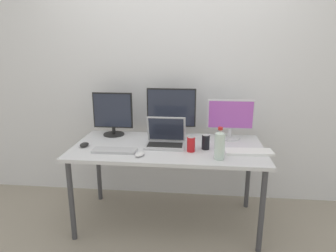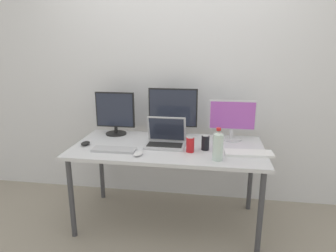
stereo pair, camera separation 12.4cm
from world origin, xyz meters
name	(u,v)px [view 1 (the left image)]	position (x,y,z in m)	size (l,w,h in m)	color
ground_plane	(168,221)	(0.00, 0.00, 0.00)	(16.00, 16.00, 0.00)	gray
wall_back	(174,74)	(0.00, 0.59, 1.30)	(7.00, 0.08, 2.60)	silver
work_desk	(168,152)	(0.00, 0.00, 0.68)	(1.64, 0.80, 0.74)	#424247
monitor_left	(113,114)	(-0.56, 0.28, 0.95)	(0.38, 0.20, 0.41)	black
monitor_center	(171,111)	(0.00, 0.29, 0.98)	(0.46, 0.21, 0.46)	black
monitor_right	(230,118)	(0.55, 0.27, 0.94)	(0.42, 0.19, 0.37)	silver
laptop_silver	(166,139)	(-0.02, 0.02, 0.80)	(0.34, 0.24, 0.25)	#B7B7BC
keyboard_main	(115,151)	(-0.42, -0.19, 0.75)	(0.36, 0.13, 0.02)	#B2B2B7
keyboard_aux	(249,152)	(0.67, -0.11, 0.75)	(0.38, 0.15, 0.02)	white
mouse_by_keyboard	(140,154)	(-0.20, -0.26, 0.76)	(0.07, 0.11, 0.03)	silver
mouse_by_laptop	(84,145)	(-0.72, -0.09, 0.76)	(0.07, 0.10, 0.03)	black
water_bottle	(220,145)	(0.42, -0.26, 0.86)	(0.08, 0.08, 0.25)	silver
soda_can_near_keyboard	(191,144)	(0.20, -0.12, 0.80)	(0.07, 0.07, 0.13)	red
soda_can_by_laptop	(206,142)	(0.32, -0.05, 0.80)	(0.07, 0.07, 0.13)	black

